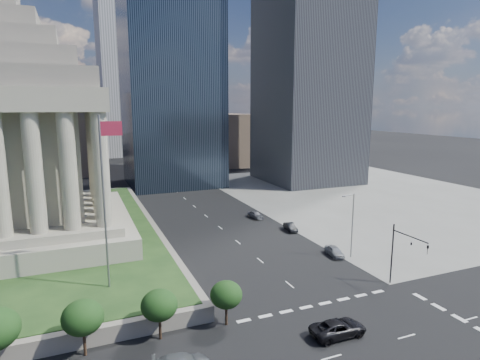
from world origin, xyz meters
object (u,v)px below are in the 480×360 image
flagpole (105,194)px  street_lamp_north (352,222)px  traffic_signal_ne (403,249)px  parked_sedan_mid (290,227)px  parked_sedan_near (335,251)px  parked_sedan_far (255,215)px  pickup_truck (338,328)px  war_memorial (7,116)px

flagpole → street_lamp_north: (35.16, 1.00, -7.45)m
traffic_signal_ne → parked_sedan_mid: 26.99m
parked_sedan_near → parked_sedan_mid: parked_sedan_near is taller
flagpole → parked_sedan_far: bearing=40.7°
street_lamp_north → pickup_truck: (-14.62, -17.23, -4.85)m
war_memorial → parked_sedan_mid: war_memorial is taller
parked_sedan_near → parked_sedan_mid: 13.86m
war_memorial → parked_sedan_far: war_memorial is taller
parked_sedan_mid → flagpole: bearing=-144.7°
traffic_signal_ne → street_lamp_north: 11.34m
traffic_signal_ne → parked_sedan_near: 13.53m
flagpole → parked_sedan_far: 42.52m
street_lamp_north → pickup_truck: size_ratio=1.71×
war_memorial → street_lamp_north: 54.92m
street_lamp_north → war_memorial: bearing=154.1°
flagpole → street_lamp_north: 35.95m
flagpole → traffic_signal_ne: 36.69m
war_memorial → traffic_signal_ne: bearing=-36.4°
traffic_signal_ne → pickup_truck: size_ratio=1.37×
parked_sedan_mid → parked_sedan_far: 10.56m
flagpole → war_memorial: bearing=116.9°
flagpole → parked_sedan_near: 35.63m
street_lamp_north → pickup_truck: bearing=-130.3°
war_memorial → parked_sedan_near: size_ratio=8.93×
parked_sedan_far → flagpole: bearing=-145.7°
flagpole → parked_sedan_far: size_ratio=4.64×
war_memorial → flagpole: war_memorial is taller
war_memorial → parked_sedan_mid: bearing=-9.6°
parked_sedan_mid → pickup_truck: bearing=-102.2°
war_memorial → parked_sedan_far: bearing=3.4°
parked_sedan_far → pickup_truck: bearing=-109.9°
war_memorial → pickup_truck: size_ratio=6.69×
traffic_signal_ne → pickup_truck: 15.65m
war_memorial → traffic_signal_ne: size_ratio=4.88×
pickup_truck → street_lamp_north: bearing=-39.6°
war_memorial → parked_sedan_far: (43.00, 2.54, -20.67)m
flagpole → traffic_signal_ne: flagpole is taller
traffic_signal_ne → street_lamp_north: bearing=85.8°
parked_sedan_near → flagpole: bearing=-166.2°
street_lamp_north → parked_sedan_far: bearing=99.6°
street_lamp_north → pickup_truck: 23.11m
pickup_truck → flagpole: bearing=52.4°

